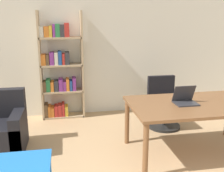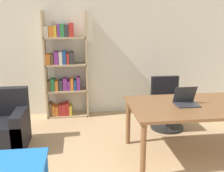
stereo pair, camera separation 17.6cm
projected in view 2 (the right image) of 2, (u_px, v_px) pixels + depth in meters
name	position (u px, v px, depth m)	size (l,w,h in m)	color
wall_back	(107.00, 48.00, 5.29)	(8.00, 0.06, 2.70)	silver
desk	(196.00, 110.00, 3.63)	(1.85, 1.07, 0.76)	brown
laptop	(186.00, 101.00, 3.59)	(0.31, 0.26, 0.25)	#2D2D33
office_chair	(167.00, 106.00, 4.70)	(0.59, 0.59, 0.90)	black
side_table_blue	(11.00, 170.00, 2.61)	(0.68, 0.59, 0.52)	blue
armchair	(3.00, 129.00, 3.94)	(0.71, 0.71, 0.88)	black
bookshelf	(63.00, 70.00, 5.09)	(0.82, 0.28, 2.06)	tan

